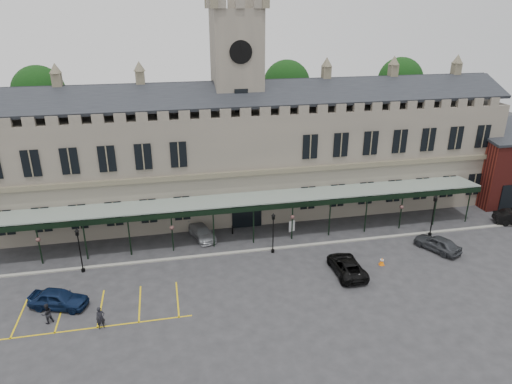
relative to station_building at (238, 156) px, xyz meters
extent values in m
plane|color=#2A2A2C|center=(0.00, -15.91, -6.47)|extent=(140.00, 140.00, 0.00)
cube|color=#696257|center=(0.00, 0.09, -0.47)|extent=(60.00, 10.00, 12.00)
cube|color=brown|center=(0.00, -5.09, -0.27)|extent=(60.00, 0.35, 0.50)
cube|color=black|center=(0.00, -2.41, 7.33)|extent=(60.00, 4.77, 2.20)
cube|color=black|center=(0.00, 2.59, 7.33)|extent=(60.00, 4.77, 2.20)
cube|color=black|center=(0.00, -5.01, -4.57)|extent=(3.20, 0.18, 3.80)
cube|color=#696257|center=(0.00, 0.09, 4.53)|extent=(5.00, 5.00, 22.00)
cylinder|color=silver|center=(0.00, -2.47, 11.53)|extent=(2.20, 0.12, 2.20)
cylinder|color=black|center=(0.00, -2.54, 11.53)|extent=(2.30, 0.04, 2.30)
cube|color=black|center=(0.00, -2.47, 6.53)|extent=(1.40, 0.12, 2.80)
cube|color=#8C9E93|center=(0.00, -6.91, -2.37)|extent=(50.00, 4.00, 0.40)
cube|color=black|center=(0.00, -8.91, -2.62)|extent=(50.00, 0.18, 0.50)
cube|color=gray|center=(0.00, -10.41, -6.41)|extent=(60.00, 0.40, 0.12)
cylinder|color=#332314|center=(-22.00, 9.09, -0.47)|extent=(0.70, 0.70, 12.00)
sphere|color=black|center=(-22.00, 9.09, 6.53)|extent=(6.00, 6.00, 6.00)
cylinder|color=#332314|center=(8.00, 9.09, -0.47)|extent=(0.70, 0.70, 12.00)
sphere|color=black|center=(8.00, 9.09, 6.53)|extent=(6.00, 6.00, 6.00)
cylinder|color=#332314|center=(24.00, 9.09, -0.47)|extent=(0.70, 0.70, 12.00)
sphere|color=black|center=(24.00, 9.09, 6.53)|extent=(6.00, 6.00, 6.00)
cylinder|color=black|center=(-16.11, -10.95, -6.33)|extent=(0.34, 0.34, 0.28)
cylinder|color=black|center=(-16.11, -10.95, -4.60)|extent=(0.11, 0.11, 3.73)
cube|color=black|center=(-16.11, -10.95, -2.60)|extent=(0.26, 0.26, 0.37)
cone|color=black|center=(-16.11, -10.95, -2.27)|extent=(0.41, 0.41, 0.28)
cylinder|color=black|center=(1.44, -11.02, -6.33)|extent=(0.32, 0.32, 0.27)
cylinder|color=black|center=(1.44, -11.02, -4.66)|extent=(0.11, 0.11, 3.61)
cube|color=black|center=(1.44, -11.02, -2.72)|extent=(0.25, 0.25, 0.36)
cone|color=black|center=(1.44, -11.02, -2.41)|extent=(0.40, 0.40, 0.27)
cylinder|color=black|center=(18.31, -10.94, -6.32)|extent=(0.36, 0.36, 0.30)
cylinder|color=black|center=(18.31, -10.94, -4.49)|extent=(0.12, 0.12, 3.95)
cube|color=black|center=(18.31, -10.94, -2.37)|extent=(0.28, 0.28, 0.40)
cone|color=black|center=(18.31, -10.94, -2.02)|extent=(0.43, 0.43, 0.30)
cube|color=orange|center=(10.73, -15.33, -6.45)|extent=(0.42, 0.42, 0.04)
cone|color=orange|center=(10.73, -15.33, -6.08)|extent=(0.49, 0.49, 0.78)
cylinder|color=silver|center=(10.73, -15.33, -5.97)|extent=(0.32, 0.32, 0.11)
cylinder|color=black|center=(4.47, -7.08, -6.21)|extent=(0.06, 0.06, 0.51)
cube|color=silver|center=(4.47, -7.08, -5.85)|extent=(0.71, 0.26, 1.24)
cylinder|color=black|center=(-1.79, -6.39, -6.01)|extent=(0.16, 0.16, 0.91)
cylinder|color=black|center=(4.63, -6.79, -6.00)|extent=(0.17, 0.17, 0.93)
imported|color=#0D1C3C|center=(-17.20, -16.09, -5.69)|extent=(4.92, 3.21, 1.56)
imported|color=#A6A9AE|center=(-5.00, -6.59, -5.83)|extent=(2.99, 4.73, 1.28)
imported|color=black|center=(7.00, -15.97, -5.75)|extent=(2.44, 5.20, 1.44)
imported|color=#313338|center=(17.24, -13.90, -5.70)|extent=(3.62, 4.85, 1.54)
imported|color=black|center=(-13.66, -19.43, -5.57)|extent=(0.76, 0.63, 1.79)
imported|color=black|center=(-17.65, -17.99, -5.64)|extent=(1.00, 0.93, 1.65)
camera|label=1|loc=(-8.07, -48.75, 15.54)|focal=32.00mm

